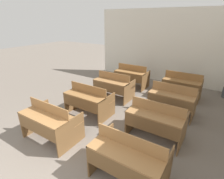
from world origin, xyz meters
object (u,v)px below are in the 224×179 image
Objects in this scene: bench_third_left at (114,85)px; bench_third_right at (172,99)px; bench_second_left at (88,100)px; bench_back_right at (182,85)px; bench_back_left at (132,76)px; bench_front_left at (50,121)px; bench_second_right at (156,120)px; bench_front_right at (129,157)px.

bench_third_left and bench_third_right have the same top height.
bench_second_left is at bearing -89.56° from bench_third_left.
bench_back_left is at bearing 179.62° from bench_back_right.
bench_front_left is 1.00× the size of bench_back_right.
bench_front_right is at bearing -89.36° from bench_second_right.
bench_back_left is at bearing 126.34° from bench_second_right.
bench_third_left is at bearing 90.44° from bench_second_left.
bench_back_left is at bearing 145.57° from bench_third_right.
bench_third_right is (-0.01, 2.64, 0.00)m from bench_front_right.
bench_second_left is 1.95m from bench_second_right.
bench_front_left and bench_third_left have the same top height.
bench_second_left is at bearing 89.68° from bench_front_left.
bench_front_left is 3.27m from bench_third_right.
bench_second_left is at bearing 145.94° from bench_front_right.
bench_third_left is at bearing -146.18° from bench_back_right.
bench_second_left is 1.00× the size of bench_third_right.
bench_front_left is 3.95m from bench_back_left.
bench_front_right is 1.00× the size of bench_back_right.
bench_back_right is at bearing 33.82° from bench_third_left.
bench_second_right is 3.28m from bench_back_left.
bench_back_left is (0.00, 2.65, 0.00)m from bench_second_left.
bench_third_left is at bearing -90.66° from bench_back_left.
bench_third_right and bench_back_right have the same top height.
bench_second_left is (0.01, 1.30, 0.00)m from bench_front_left.
bench_second_left and bench_third_left have the same top height.
bench_second_left is at bearing -146.22° from bench_third_right.
bench_third_left is 1.00× the size of bench_back_right.
bench_second_left is 1.33m from bench_third_left.
bench_front_left is 1.30m from bench_second_left.
bench_front_left is 1.00× the size of bench_third_right.
bench_front_left is 2.35m from bench_second_right.
bench_back_right is (1.94, 1.30, 0.00)m from bench_third_left.
bench_front_right and bench_third_right have the same top height.
bench_second_right is at bearing -89.58° from bench_back_right.
bench_third_left is at bearing 90.06° from bench_front_left.
bench_second_left and bench_third_right have the same top height.
bench_front_left and bench_front_right have the same top height.
bench_front_left and bench_second_right have the same top height.
bench_front_left is at bearing 179.26° from bench_front_right.
bench_front_left and bench_third_right have the same top height.
bench_front_right is at bearing -0.74° from bench_front_left.
bench_back_right is (1.94, 3.94, 0.00)m from bench_front_left.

